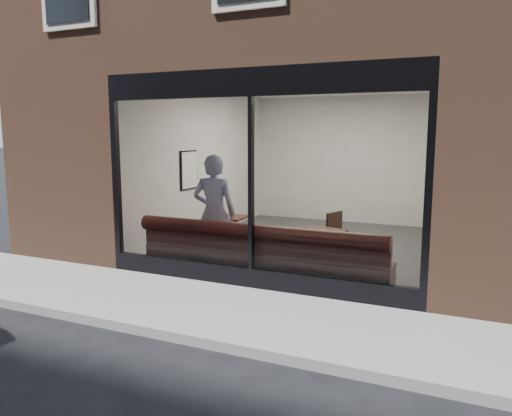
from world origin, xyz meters
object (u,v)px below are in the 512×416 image
at_px(person, 214,213).
at_px(cafe_table_left, 229,217).
at_px(cafe_chair_right, 325,251).
at_px(cafe_table_right, 319,232).
at_px(banquette, 262,266).

distance_m(person, cafe_table_left, 1.02).
xyz_separation_m(person, cafe_chair_right, (1.55, 1.18, -0.74)).
bearing_deg(cafe_table_right, person, -167.33).
bearing_deg(banquette, cafe_table_right, 36.70).
xyz_separation_m(person, cafe_table_right, (1.68, 0.38, -0.24)).
xyz_separation_m(banquette, cafe_table_right, (0.74, 0.55, 0.52)).
height_order(person, cafe_table_left, person).
bearing_deg(cafe_chair_right, cafe_table_right, 119.48).
height_order(person, cafe_table_right, person).
xyz_separation_m(cafe_table_left, cafe_chair_right, (1.78, 0.21, -0.50)).
bearing_deg(person, cafe_table_right, 179.81).
relative_size(cafe_table_left, cafe_table_right, 0.88).
relative_size(person, cafe_chair_right, 4.70).
xyz_separation_m(cafe_table_left, cafe_table_right, (1.91, -0.59, 0.00)).
bearing_deg(cafe_table_left, cafe_table_right, -17.18).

